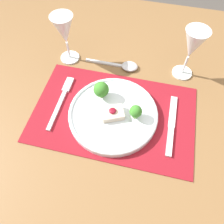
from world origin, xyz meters
The scene contains 9 objects.
ground_plane centered at (0.00, 0.00, 0.00)m, with size 8.00×8.00×0.00m, color #4C4742.
dining_table centered at (0.00, 0.00, 0.70)m, with size 1.46×1.25×0.78m.
placemat centered at (0.00, 0.00, 0.78)m, with size 0.49×0.31×0.00m, color maroon.
dinner_plate centered at (0.00, -0.01, 0.79)m, with size 0.27×0.27×0.07m.
fork centered at (-0.17, 0.02, 0.78)m, with size 0.02×0.21×0.01m.
knife centered at (0.18, -0.01, 0.78)m, with size 0.02×0.21×0.01m.
spoon centered at (0.00, 0.20, 0.78)m, with size 0.19×0.05×0.02m.
wine_glass_near centered at (0.19, 0.22, 0.90)m, with size 0.07×0.07×0.18m.
wine_glass_far centered at (-0.21, 0.20, 0.89)m, with size 0.07×0.07×0.17m.
Camera 1 is at (0.07, -0.34, 1.35)m, focal length 35.00 mm.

